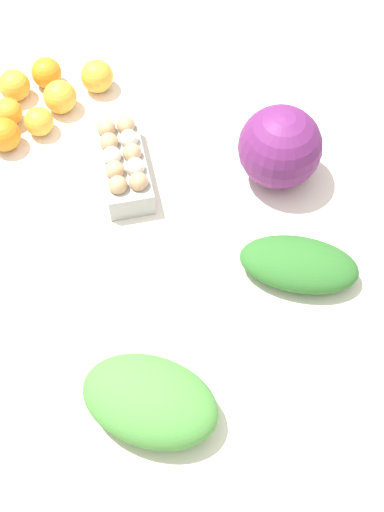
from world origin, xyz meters
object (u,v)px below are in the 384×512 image
Objects in this scene: orange_6 at (60,97)px; orange_1 at (14,86)px; orange_2 at (39,122)px; cabbage_purple at (280,147)px; orange_0 at (47,73)px; orange_4 at (4,135)px; egg_carton at (123,163)px; greens_bunch_chard at (299,264)px; orange_3 at (97,76)px; greens_bunch_kale at (150,401)px; orange_5 at (8,112)px.

orange_1 is at bearing -124.94° from orange_6.
cabbage_purple is at bearing 60.74° from orange_2.
orange_6 reaches higher than orange_2.
orange_1 reaches higher than orange_0.
orange_4 is 0.17m from orange_6.
egg_carton is 1.04× the size of greens_bunch_chard.
greens_bunch_chard is at bearing 23.80° from orange_3.
egg_carton is 0.56m from greens_bunch_kale.
orange_2 is 1.02× the size of orange_5.
orange_3 reaches higher than orange_5.
orange_2 is (-0.27, -0.49, -0.06)m from cabbage_purple.
orange_1 is (-0.87, -0.12, -0.01)m from greens_bunch_kale.
orange_0 is 0.15m from orange_5.
orange_0 is 0.98× the size of orange_1.
greens_bunch_chard is 3.04× the size of orange_3.
orange_5 is at bearing -75.89° from orange_3.
orange_3 is 1.01× the size of orange_6.
greens_bunch_kale is (0.21, -0.36, 0.01)m from greens_bunch_chard.
cabbage_purple is 0.62m from orange_0.
orange_5 is at bearing 165.90° from orange_4.
greens_bunch_chard is 3.61× the size of orange_5.
cabbage_purple is 2.36× the size of orange_4.
orange_4 is (-0.72, -0.17, -0.01)m from greens_bunch_kale.
orange_3 and orange_6 have the same top height.
orange_4 is at bearing -113.60° from cabbage_purple.
orange_6 is (-0.09, 0.14, 0.00)m from orange_4.
orange_5 is at bearing -169.32° from greens_bunch_kale.
orange_5 is 0.13m from orange_6.
orange_6 is at bearing 95.05° from orange_5.
orange_6 is at bearing 55.06° from orange_1.
greens_bunch_kale reaches higher than orange_6.
egg_carton reaches higher than orange_1.
cabbage_purple is at bearing 40.90° from orange_3.
greens_bunch_kale reaches higher than orange_3.
egg_carton is at bearing 32.26° from orange_1.
greens_bunch_kale reaches higher than greens_bunch_chard.
orange_5 is (-0.07, 0.02, -0.01)m from orange_4.
greens_bunch_chard is at bearing -10.13° from cabbage_purple.
orange_1 reaches higher than orange_2.
orange_2 is at bearing 105.99° from orange_4.
cabbage_purple is at bearing 59.68° from orange_5.
greens_bunch_kale is 3.16× the size of orange_3.
greens_bunch_kale reaches higher than orange_2.
cabbage_purple is at bearing -101.86° from egg_carton.
egg_carton is at bearing 172.31° from greens_bunch_kale.
egg_carton is 0.36m from orange_0.
greens_bunch_kale is 3.30× the size of orange_1.
orange_1 is 1.11× the size of orange_2.
orange_4 is at bearing -134.18° from greens_bunch_chard.
orange_1 is at bearing -127.48° from cabbage_purple.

